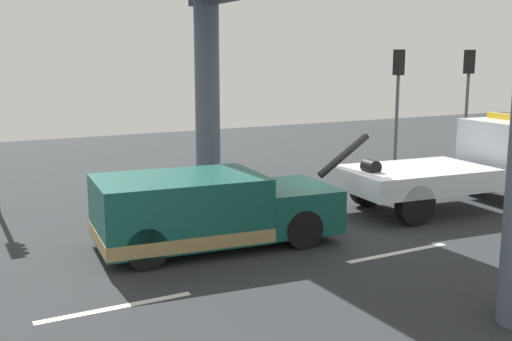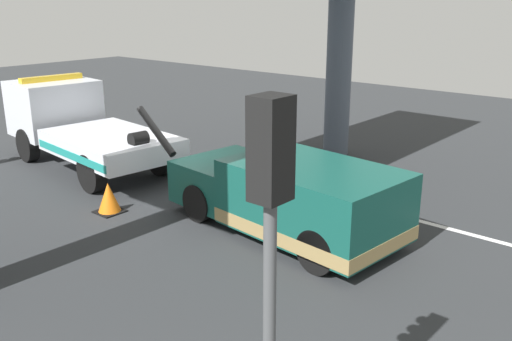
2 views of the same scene
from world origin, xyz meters
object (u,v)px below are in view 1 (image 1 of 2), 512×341
traffic_light_mid (469,81)px  traffic_light_far (398,83)px  tow_truck_white (473,163)px  towed_van_green (206,211)px  traffic_cone_orange (311,196)px

traffic_light_mid → traffic_light_far: bearing=180.0°
tow_truck_white → towed_van_green: size_ratio=1.36×
tow_truck_white → towed_van_green: 7.98m
tow_truck_white → traffic_light_far: size_ratio=1.70×
towed_van_green → traffic_light_far: bearing=27.9°
tow_truck_white → traffic_cone_orange: bearing=155.6°
traffic_light_far → traffic_light_mid: (3.50, 0.00, 0.01)m
tow_truck_white → traffic_light_far: (1.90, 5.30, 1.94)m
tow_truck_white → traffic_light_far: 5.96m
traffic_light_far → traffic_cone_orange: 7.45m
traffic_cone_orange → traffic_light_mid: bearing=20.0°
tow_truck_white → traffic_light_far: traffic_light_far is taller
traffic_light_far → traffic_cone_orange: bearing=-150.0°
towed_van_green → traffic_light_far: size_ratio=1.25×
towed_van_green → traffic_cone_orange: bearing=24.5°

